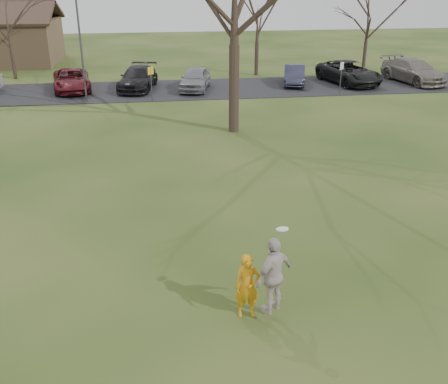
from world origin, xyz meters
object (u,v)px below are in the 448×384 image
at_px(car_7, 413,71).
at_px(car_6, 349,72).
at_px(player_defender, 247,286).
at_px(car_3, 138,78).
at_px(lamp_post, 80,34).
at_px(car_5, 294,75).
at_px(car_4, 195,79).
at_px(car_2, 72,80).
at_px(catching_play, 274,275).

bearing_deg(car_7, car_6, 164.62).
relative_size(player_defender, car_3, 0.32).
height_order(car_3, car_6, car_6).
distance_m(player_defender, lamp_post, 23.35).
xyz_separation_m(car_5, car_6, (3.87, -0.20, 0.11)).
xyz_separation_m(car_7, lamp_post, (-22.51, -2.62, 3.13)).
bearing_deg(car_5, car_4, -158.24).
xyz_separation_m(car_2, car_4, (8.13, -0.85, 0.04)).
relative_size(car_3, car_4, 1.18).
bearing_deg(car_3, catching_play, -71.36).
relative_size(car_2, car_3, 0.99).
relative_size(player_defender, car_7, 0.29).
bearing_deg(car_7, player_defender, -136.47).
bearing_deg(lamp_post, catching_play, -73.79).
relative_size(player_defender, car_5, 0.40).
height_order(catching_play, lamp_post, lamp_post).
bearing_deg(player_defender, car_5, 73.58).
relative_size(player_defender, lamp_post, 0.25).
height_order(car_7, lamp_post, lamp_post).
bearing_deg(car_5, player_defender, -92.10).
height_order(car_2, car_3, car_3).
bearing_deg(car_4, car_7, 15.60).
xyz_separation_m(player_defender, car_2, (-7.24, 25.40, -0.07)).
relative_size(car_7, lamp_post, 0.87).
height_order(car_2, lamp_post, lamp_post).
xyz_separation_m(car_4, car_7, (15.60, 0.41, 0.07)).
relative_size(car_7, catching_play, 2.55).
bearing_deg(car_6, car_4, 170.16).
distance_m(car_5, catching_play, 26.62).
height_order(car_6, car_7, car_7).
bearing_deg(car_3, lamp_post, -125.80).
bearing_deg(lamp_post, car_4, 17.75).
distance_m(car_6, car_7, 4.71).
bearing_deg(car_6, car_2, 166.25).
relative_size(car_3, car_7, 0.92).
distance_m(car_2, car_3, 4.34).
bearing_deg(player_defender, catching_play, -21.43).
xyz_separation_m(car_3, lamp_post, (-3.11, -2.93, 3.20)).
distance_m(car_3, lamp_post, 5.34).
height_order(car_2, car_7, car_7).
height_order(player_defender, lamp_post, lamp_post).
xyz_separation_m(car_2, car_5, (15.15, -0.05, -0.03)).
height_order(player_defender, car_7, car_7).
distance_m(player_defender, car_3, 25.43).
xyz_separation_m(player_defender, lamp_post, (-6.01, 22.34, 3.17)).
distance_m(car_2, lamp_post, 4.62).
xyz_separation_m(car_3, car_6, (14.69, -0.12, 0.04)).
bearing_deg(car_5, car_6, 12.22).
distance_m(player_defender, car_5, 26.56).
height_order(car_2, catching_play, catching_play).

